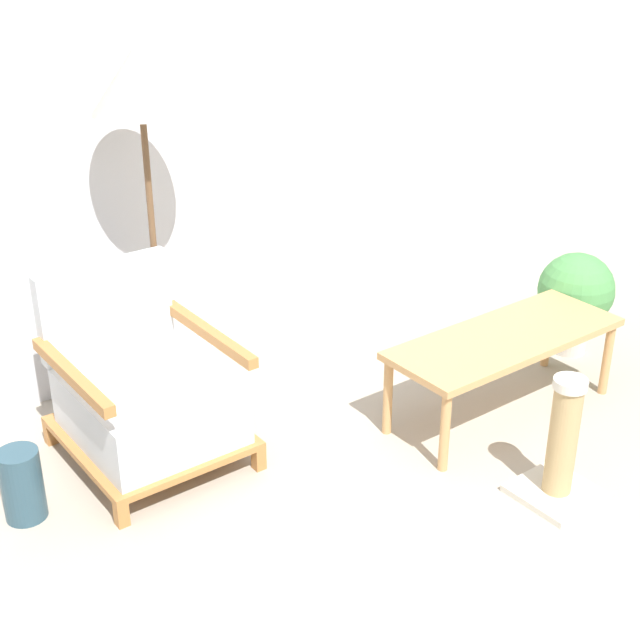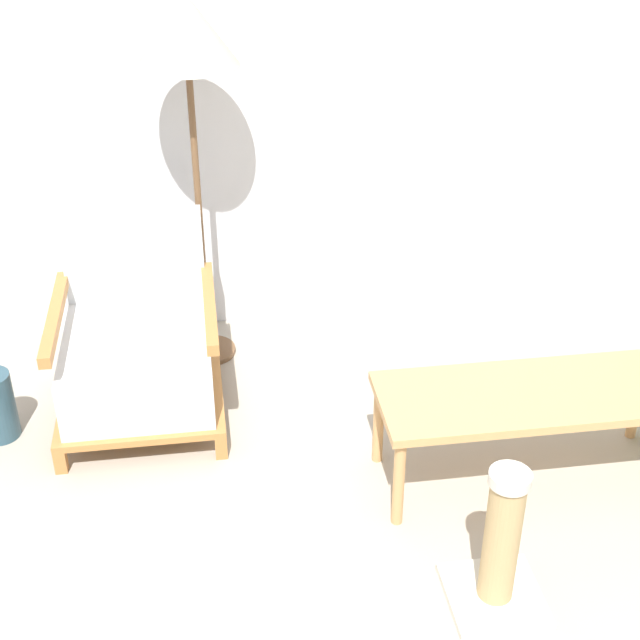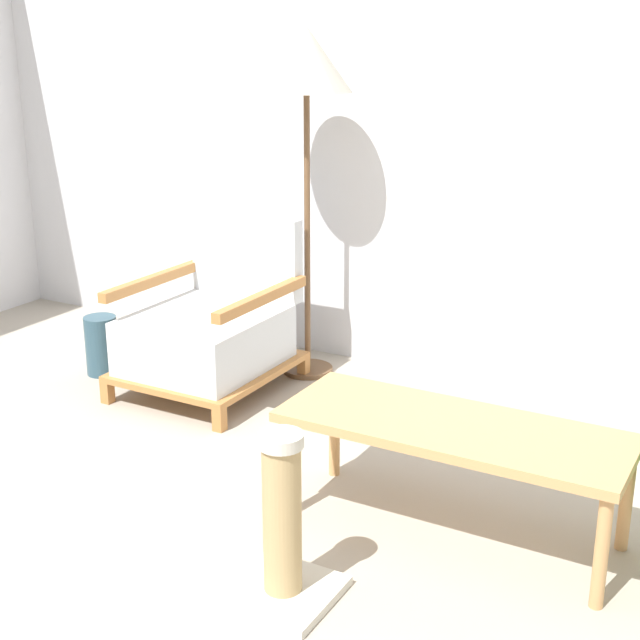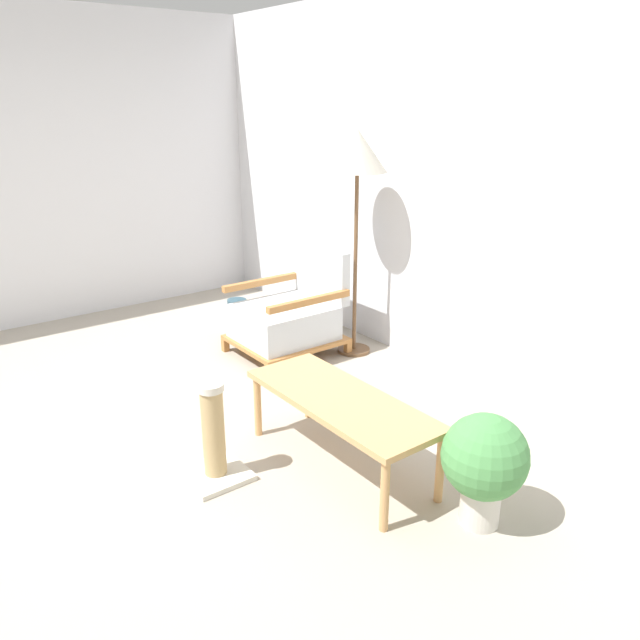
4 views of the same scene
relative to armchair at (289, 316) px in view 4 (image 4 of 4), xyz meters
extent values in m
plane|color=#A89E8E|center=(0.84, -1.50, -0.30)|extent=(14.00, 14.00, 0.00)
cube|color=silver|center=(0.84, 0.76, 1.05)|extent=(8.00, 0.06, 2.70)
cube|color=silver|center=(-1.97, -1.00, 1.05)|extent=(0.06, 8.00, 2.70)
cube|color=#B2753D|center=(-0.33, -0.41, -0.25)|extent=(0.05, 0.05, 0.11)
cube|color=#B2753D|center=(0.33, -0.41, -0.25)|extent=(0.05, 0.05, 0.11)
cube|color=#B2753D|center=(-0.33, 0.34, -0.25)|extent=(0.05, 0.05, 0.11)
cube|color=#B2753D|center=(0.33, 0.34, -0.25)|extent=(0.05, 0.05, 0.11)
cube|color=#B2753D|center=(0.00, -0.03, -0.18)|extent=(0.71, 0.80, 0.03)
cube|color=silver|center=(0.00, -0.05, -0.03)|extent=(0.63, 0.70, 0.26)
cube|color=silver|center=(0.00, 0.33, 0.31)|extent=(0.63, 0.08, 0.42)
cube|color=#B2753D|center=(-0.32, -0.03, 0.22)|extent=(0.05, 0.74, 0.05)
cube|color=#B2753D|center=(0.32, -0.03, 0.22)|extent=(0.05, 0.74, 0.05)
cylinder|color=brown|center=(0.31, 0.42, -0.29)|extent=(0.26, 0.26, 0.03)
cylinder|color=brown|center=(0.31, 0.42, 0.42)|extent=(0.03, 0.03, 1.40)
cone|color=#B2AD9E|center=(0.31, 0.42, 1.28)|extent=(0.44, 0.44, 0.31)
cube|color=tan|center=(1.53, -0.71, 0.10)|extent=(1.20, 0.46, 0.04)
cylinder|color=tan|center=(0.97, -0.90, -0.11)|extent=(0.04, 0.04, 0.39)
cylinder|color=tan|center=(2.09, -0.90, -0.11)|extent=(0.04, 0.04, 0.39)
cylinder|color=tan|center=(0.97, -0.52, -0.11)|extent=(0.04, 0.04, 0.39)
cylinder|color=tan|center=(2.09, -0.52, -0.11)|extent=(0.04, 0.04, 0.39)
cylinder|color=#2D4C5B|center=(-0.61, -0.12, -0.15)|extent=(0.17, 0.17, 0.31)
cylinder|color=beige|center=(2.33, -0.49, -0.21)|extent=(0.19, 0.19, 0.19)
sphere|color=#4C8E4C|center=(2.33, -0.49, 0.06)|extent=(0.41, 0.41, 0.41)
cube|color=beige|center=(1.22, -1.32, -0.29)|extent=(0.33, 0.33, 0.03)
cylinder|color=tan|center=(1.22, -1.32, -0.03)|extent=(0.12, 0.12, 0.49)
cylinder|color=beige|center=(1.22, -1.32, 0.24)|extent=(0.14, 0.14, 0.04)
camera|label=1|loc=(-1.42, -3.19, 1.98)|focal=50.00mm
camera|label=2|loc=(0.31, -3.39, 2.09)|focal=50.00mm
camera|label=3|loc=(2.50, -3.37, 1.38)|focal=50.00mm
camera|label=4|loc=(3.87, -2.63, 1.64)|focal=35.00mm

